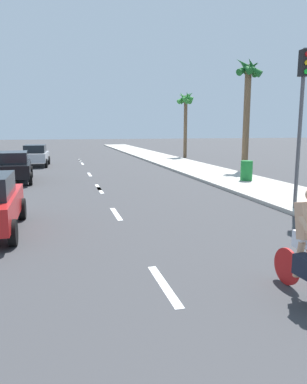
{
  "coord_description": "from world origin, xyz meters",
  "views": [
    {
      "loc": [
        -1.69,
        0.99,
        2.74
      ],
      "look_at": [
        0.64,
        10.13,
        1.1
      ],
      "focal_mm": 34.23,
      "sensor_mm": 36.0,
      "label": 1
    }
  ],
  "objects": [
    {
      "name": "trash_bin_far",
      "position": [
        7.45,
        17.7,
        0.64
      ],
      "size": [
        0.6,
        0.6,
        1.0
      ],
      "primitive_type": "cylinder",
      "color": "#19722D",
      "rests_on": "sidewalk_strip"
    },
    {
      "name": "parked_car_silver",
      "position": [
        -3.42,
        29.27,
        0.83
      ],
      "size": [
        1.94,
        3.94,
        1.57
      ],
      "rotation": [
        0.0,
        0.0,
        -0.04
      ],
      "color": "#B7BABF",
      "rests_on": "ground"
    },
    {
      "name": "lane_stripe_8",
      "position": [
        0.0,
        33.58,
        0.0
      ],
      "size": [
        0.16,
        1.8,
        0.01
      ],
      "primitive_type": "cube",
      "color": "white",
      "rests_on": "ground"
    },
    {
      "name": "palm_tree_far",
      "position": [
        9.96,
        22.6,
        5.25
      ],
      "size": [
        1.78,
        1.66,
        7.27
      ],
      "color": "brown",
      "rests_on": "ground"
    },
    {
      "name": "lane_stripe_7",
      "position": [
        0.0,
        30.43,
        0.0
      ],
      "size": [
        0.16,
        1.8,
        0.01
      ],
      "primitive_type": "cube",
      "color": "white",
      "rests_on": "ground"
    },
    {
      "name": "lane_stripe_9",
      "position": [
        0.0,
        34.21,
        0.0
      ],
      "size": [
        0.16,
        1.8,
        0.01
      ],
      "primitive_type": "cube",
      "color": "white",
      "rests_on": "ground"
    },
    {
      "name": "parked_car_black",
      "position": [
        -4.18,
        21.14,
        0.84
      ],
      "size": [
        2.29,
        4.61,
        1.57
      ],
      "rotation": [
        0.0,
        0.0,
        0.06
      ],
      "color": "black",
      "rests_on": "ground"
    },
    {
      "name": "lane_stripe_5",
      "position": [
        0.0,
        18.17,
        0.0
      ],
      "size": [
        0.16,
        1.8,
        0.01
      ],
      "primitive_type": "cube",
      "color": "white",
      "rests_on": "ground"
    },
    {
      "name": "ground_plane",
      "position": [
        0.0,
        20.0,
        0.0
      ],
      "size": [
        160.0,
        160.0,
        0.0
      ],
      "primitive_type": "plane",
      "color": "#38383A"
    },
    {
      "name": "sidewalk_strip",
      "position": [
        7.21,
        22.0,
        0.07
      ],
      "size": [
        3.6,
        80.0,
        0.14
      ],
      "primitive_type": "cube",
      "color": "#B2ADA3",
      "rests_on": "ground"
    },
    {
      "name": "palm_tree_distant",
      "position": [
        9.91,
        34.25,
        5.02
      ],
      "size": [
        1.71,
        1.91,
        6.33
      ],
      "color": "brown",
      "rests_on": "ground"
    },
    {
      "name": "traffic_signal",
      "position": [
        5.81,
        11.35,
        3.61
      ],
      "size": [
        0.28,
        0.33,
        5.2
      ],
      "color": "#4C4C51",
      "rests_on": "ground"
    },
    {
      "name": "lane_stripe_6",
      "position": [
        0.0,
        23.27,
        0.0
      ],
      "size": [
        0.16,
        1.8,
        0.01
      ],
      "primitive_type": "cube",
      "color": "white",
      "rests_on": "ground"
    },
    {
      "name": "lane_stripe_2",
      "position": [
        0.0,
        6.86,
        0.0
      ],
      "size": [
        0.16,
        1.8,
        0.01
      ],
      "primitive_type": "cube",
      "color": "white",
      "rests_on": "ground"
    },
    {
      "name": "lane_stripe_3",
      "position": [
        0.0,
        12.52,
        0.0
      ],
      "size": [
        0.16,
        1.8,
        0.01
      ],
      "primitive_type": "cube",
      "color": "white",
      "rests_on": "ground"
    },
    {
      "name": "lane_stripe_4",
      "position": [
        0.0,
        17.34,
        0.0
      ],
      "size": [
        0.16,
        1.8,
        0.01
      ],
      "primitive_type": "cube",
      "color": "white",
      "rests_on": "ground"
    }
  ]
}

